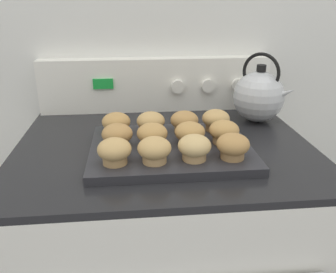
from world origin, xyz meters
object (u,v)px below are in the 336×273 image
at_px(muffin_r1_c3, 224,132).
at_px(tea_kettle, 259,96).
at_px(muffin_r1_c1, 152,135).
at_px(muffin_r2_c0, 116,123).
at_px(muffin_r1_c2, 190,134).
at_px(muffin_r2_c3, 216,120).
at_px(muffin_r1_c0, 117,136).
at_px(muffin_r2_c1, 151,123).
at_px(muffin_pan, 171,149).
at_px(stove_range, 164,273).
at_px(muffin_r0_c2, 194,147).
at_px(muffin_r2_c2, 184,122).
at_px(muffin_r0_c0, 114,151).
at_px(muffin_r0_c1, 154,150).
at_px(muffin_r0_c3, 233,146).

relative_size(muffin_r1_c3, tea_kettle, 0.35).
bearing_deg(muffin_r1_c1, muffin_r2_c0, 133.76).
relative_size(muffin_r1_c2, muffin_r2_c3, 1.00).
height_order(muffin_r1_c2, tea_kettle, tea_kettle).
height_order(muffin_r1_c0, muffin_r2_c0, same).
bearing_deg(muffin_r2_c1, muffin_r2_c3, 0.76).
bearing_deg(muffin_pan, stove_range, 98.96).
bearing_deg(muffin_r1_c3, muffin_r0_c2, -135.64).
xyz_separation_m(muffin_r1_c2, muffin_r2_c2, (-0.00, 0.09, 0.00)).
height_order(muffin_pan, muffin_r1_c2, muffin_r1_c2).
height_order(stove_range, muffin_r1_c2, muffin_r1_c2).
height_order(muffin_r0_c0, muffin_r1_c1, same).
height_order(muffin_r1_c3, muffin_r2_c0, same).
bearing_deg(muffin_r2_c3, muffin_r1_c1, -152.55).
bearing_deg(muffin_r0_c1, muffin_r1_c0, 131.67).
bearing_deg(muffin_r1_c0, muffin_r0_c2, -27.46).
bearing_deg(muffin_r2_c0, muffin_r0_c1, -63.98).
bearing_deg(muffin_r1_c3, muffin_r0_c0, -161.43).
height_order(muffin_r0_c1, muffin_r2_c1, same).
bearing_deg(muffin_r2_c1, muffin_r0_c1, -90.74).
distance_m(muffin_r1_c1, muffin_r2_c3, 0.21).
relative_size(stove_range, muffin_r0_c1, 11.93).
bearing_deg(muffin_r0_c3, tea_kettle, 61.54).
bearing_deg(muffin_r1_c2, muffin_r2_c2, 90.43).
bearing_deg(muffin_r1_c3, muffin_r2_c0, 161.34).
distance_m(stove_range, muffin_pan, 0.48).
bearing_deg(muffin_r1_c1, muffin_r2_c2, 43.90).
bearing_deg(muffin_r1_c3, tea_kettle, 52.78).
height_order(muffin_r0_c0, muffin_r1_c0, same).
xyz_separation_m(muffin_r0_c0, muffin_r1_c0, (0.00, 0.09, 0.00)).
height_order(muffin_r0_c0, muffin_r0_c1, same).
bearing_deg(muffin_r2_c2, muffin_r0_c1, -117.53).
distance_m(muffin_r1_c2, muffin_r2_c3, 0.13).
relative_size(stove_range, muffin_r1_c0, 11.93).
bearing_deg(muffin_r2_c1, muffin_pan, -63.63).
height_order(muffin_r0_c3, tea_kettle, tea_kettle).
bearing_deg(muffin_r0_c0, tea_kettle, 35.20).
bearing_deg(muffin_r2_c1, stove_range, -30.18).
bearing_deg(muffin_r1_c3, muffin_r0_c1, -152.93).
relative_size(stove_range, muffin_r2_c3, 11.93).
distance_m(muffin_pan, muffin_r0_c3, 0.17).
bearing_deg(muffin_r1_c2, muffin_r0_c3, -45.73).
xyz_separation_m(stove_range, muffin_pan, (0.01, -0.07, 0.47)).
bearing_deg(muffin_r2_c0, muffin_r0_c2, -44.93).
xyz_separation_m(stove_range, muffin_r0_c1, (-0.04, -0.17, 0.51)).
relative_size(muffin_pan, muffin_r0_c2, 5.25).
bearing_deg(muffin_r0_c3, muffin_r2_c2, 115.94).
distance_m(muffin_r1_c0, muffin_r1_c2, 0.18).
xyz_separation_m(muffin_r0_c1, muffin_r1_c0, (-0.09, 0.10, 0.00)).
height_order(muffin_r2_c0, muffin_r2_c3, same).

